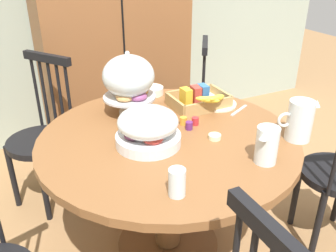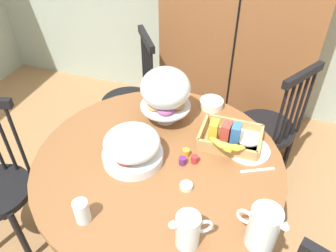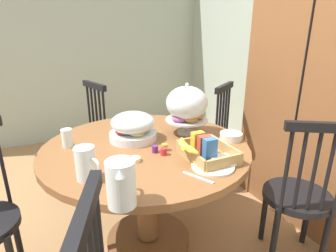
# 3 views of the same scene
# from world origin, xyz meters

# --- Properties ---
(wooden_armoire) EXTENTS (1.18, 0.60, 1.96)m
(wooden_armoire) POSITION_xyz_m (0.06, 1.50, 0.98)
(wooden_armoire) COLOR brown
(wooden_armoire) RESTS_ON ground_plane
(dining_table) EXTENTS (1.25, 1.25, 0.74)m
(dining_table) POSITION_xyz_m (-0.11, 0.16, 0.54)
(dining_table) COLOR brown
(dining_table) RESTS_ON ground_plane
(windsor_chair_far_side) EXTENTS (0.46, 0.46, 0.97)m
(windsor_chair_far_side) POSITION_xyz_m (0.40, 0.93, 0.45)
(windsor_chair_far_side) COLOR black
(windsor_chair_far_side) RESTS_ON ground_plane
(windsor_chair_host_seat) EXTENTS (0.46, 0.46, 0.97)m
(windsor_chair_host_seat) POSITION_xyz_m (-0.62, 0.94, 0.45)
(windsor_chair_host_seat) COLOR black
(windsor_chair_host_seat) RESTS_ON ground_plane
(pastry_stand_with_dome) EXTENTS (0.28, 0.28, 0.34)m
(pastry_stand_with_dome) POSITION_xyz_m (-0.19, 0.48, 0.94)
(pastry_stand_with_dome) COLOR silver
(pastry_stand_with_dome) RESTS_ON dining_table
(fruit_platter_covered) EXTENTS (0.30, 0.30, 0.18)m
(fruit_platter_covered) POSITION_xyz_m (-0.23, 0.12, 0.83)
(fruit_platter_covered) COLOR silver
(fruit_platter_covered) RESTS_ON dining_table
(orange_juice_pitcher) EXTENTS (0.20, 0.12, 0.19)m
(orange_juice_pitcher) POSITION_xyz_m (0.41, -0.14, 0.83)
(orange_juice_pitcher) COLOR silver
(orange_juice_pitcher) RESTS_ON dining_table
(milk_pitcher) EXTENTS (0.17, 0.11, 0.16)m
(milk_pitcher) POSITION_xyz_m (0.15, -0.23, 0.81)
(milk_pitcher) COLOR silver
(milk_pitcher) RESTS_ON dining_table
(cereal_basket) EXTENTS (0.32, 0.30, 0.12)m
(cereal_basket) POSITION_xyz_m (0.19, 0.39, 0.78)
(cereal_basket) COLOR tan
(cereal_basket) RESTS_ON dining_table
(china_plate_large) EXTENTS (0.22, 0.22, 0.01)m
(china_plate_large) POSITION_xyz_m (0.30, 0.37, 0.75)
(china_plate_large) COLOR white
(china_plate_large) RESTS_ON dining_table
(china_plate_small) EXTENTS (0.15, 0.15, 0.01)m
(china_plate_small) POSITION_xyz_m (0.28, 0.46, 0.76)
(china_plate_small) COLOR white
(china_plate_small) RESTS_ON china_plate_large
(cereal_bowl) EXTENTS (0.14, 0.14, 0.04)m
(cereal_bowl) POSITION_xyz_m (0.03, 0.68, 0.76)
(cereal_bowl) COLOR white
(cereal_bowl) RESTS_ON dining_table
(drinking_glass) EXTENTS (0.06, 0.06, 0.11)m
(drinking_glass) POSITION_xyz_m (-0.29, -0.27, 0.80)
(drinking_glass) COLOR silver
(drinking_glass) RESTS_ON dining_table
(butter_dish) EXTENTS (0.06, 0.06, 0.02)m
(butter_dish) POSITION_xyz_m (0.07, 0.03, 0.75)
(butter_dish) COLOR beige
(butter_dish) RESTS_ON dining_table
(jam_jar_strawberry) EXTENTS (0.04, 0.04, 0.04)m
(jam_jar_strawberry) POSITION_xyz_m (0.06, 0.20, 0.76)
(jam_jar_strawberry) COLOR #B7282D
(jam_jar_strawberry) RESTS_ON dining_table
(jam_jar_apricot) EXTENTS (0.04, 0.04, 0.04)m
(jam_jar_apricot) POSITION_xyz_m (0.01, 0.23, 0.76)
(jam_jar_apricot) COLOR orange
(jam_jar_apricot) RESTS_ON dining_table
(jam_jar_grape) EXTENTS (0.04, 0.04, 0.04)m
(jam_jar_grape) POSITION_xyz_m (0.01, 0.17, 0.76)
(jam_jar_grape) COLOR #5B2366
(jam_jar_grape) RESTS_ON dining_table
(table_knife) EXTENTS (0.16, 0.09, 0.01)m
(table_knife) POSITION_xyz_m (0.24, 0.50, 0.74)
(table_knife) COLOR silver
(table_knife) RESTS_ON dining_table
(dinner_fork) EXTENTS (0.16, 0.09, 0.01)m
(dinner_fork) POSITION_xyz_m (0.22, 0.52, 0.74)
(dinner_fork) COLOR silver
(dinner_fork) RESTS_ON dining_table
(soup_spoon) EXTENTS (0.16, 0.09, 0.01)m
(soup_spoon) POSITION_xyz_m (0.36, 0.24, 0.74)
(soup_spoon) COLOR silver
(soup_spoon) RESTS_ON dining_table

